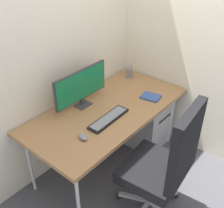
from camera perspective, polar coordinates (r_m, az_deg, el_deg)
The scene contains 11 objects.
ground_plane at distance 3.07m, azimuth -0.79°, elevation -12.05°, with size 8.00×8.00×0.00m, color #4C4C51.
wall_back at distance 2.61m, azimuth -8.65°, elevation 15.40°, with size 2.96×0.04×2.80m, color beige.
wall_side_right at distance 2.90m, azimuth 13.54°, elevation 16.64°, with size 0.04×2.12×2.80m, color beige.
desk at distance 2.64m, azimuth -0.90°, elevation -1.55°, with size 1.65×0.82×0.71m.
office_chair at distance 2.25m, azimuth 11.06°, elevation -11.95°, with size 0.59×0.60×1.14m.
filing_cabinet at distance 3.21m, azimuth 6.55°, elevation -2.94°, with size 0.46×0.55×0.60m.
monitor at distance 2.58m, azimuth -6.44°, elevation 3.79°, with size 0.64×0.12×0.37m.
keyboard at distance 2.46m, azimuth -0.70°, elevation -3.06°, with size 0.46×0.14×0.02m.
mouse at distance 2.26m, azimuth -6.09°, elevation -6.81°, with size 0.06×0.11×0.03m, color slate.
pen_holder at distance 3.18m, azimuth 3.66°, elevation 6.50°, with size 0.07×0.07×0.16m.
notebook at distance 2.81m, azimuth 8.05°, elevation 1.50°, with size 0.15×0.19×0.02m, color #334C8C.
Camera 1 is at (-1.65, -1.43, 2.15)m, focal length 43.90 mm.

